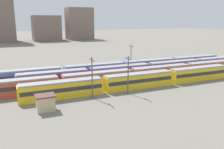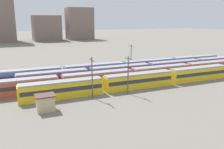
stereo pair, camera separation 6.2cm
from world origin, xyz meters
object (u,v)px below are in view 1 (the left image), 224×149
object	(u,v)px
train_track_0	(139,80)
signal_hut	(45,103)
catenary_pole_0	(128,73)
catenary_pole_1	(131,56)
train_track_2	(197,64)
train_track_1	(131,76)
catenary_pole_2	(92,76)
train_track_3	(124,68)

from	to	relation	value
train_track_0	signal_hut	size ratio (longest dim) A/B	15.50
catenary_pole_0	signal_hut	size ratio (longest dim) A/B	2.41
catenary_pole_0	catenary_pole_1	size ratio (longest dim) A/B	1.01
train_track_2	signal_hut	xyz separation A→B (m)	(-51.55, -16.60, -0.35)
train_track_1	signal_hut	size ratio (longest dim) A/B	20.75
train_track_2	catenary_pole_0	xyz separation A→B (m)	(-32.89, -13.55, 2.96)
train_track_2	catenary_pole_1	distance (m)	22.37
train_track_2	signal_hut	size ratio (longest dim) A/B	31.25
catenary_pole_2	catenary_pole_0	bearing A→B (deg)	-1.94
train_track_0	train_track_1	distance (m)	5.24
train_track_1	catenary_pole_0	distance (m)	10.30
train_track_0	train_track_1	size ratio (longest dim) A/B	0.75
catenary_pole_0	signal_hut	distance (m)	19.19
catenary_pole_1	signal_hut	world-z (taller)	catenary_pole_1
catenary_pole_0	train_track_3	bearing A→B (deg)	66.59
train_track_3	catenary_pole_2	distance (m)	24.95
signal_hut	train_track_2	bearing A→B (deg)	17.85
train_track_3	signal_hut	world-z (taller)	train_track_3
train_track_0	catenary_pole_1	world-z (taller)	catenary_pole_1
train_track_2	signal_hut	distance (m)	54.16
train_track_3	catenary_pole_1	size ratio (longest dim) A/B	8.68
train_track_1	train_track_3	bearing A→B (deg)	74.67
train_track_1	signal_hut	distance (m)	26.51
train_track_2	train_track_3	world-z (taller)	same
train_track_3	catenary_pole_1	xyz separation A→B (m)	(4.25, 3.19, 2.92)
train_track_0	train_track_2	size ratio (longest dim) A/B	0.50
train_track_0	train_track_2	world-z (taller)	same
catenary_pole_1	signal_hut	size ratio (longest dim) A/B	2.39
train_track_3	catenary_pole_0	bearing A→B (deg)	-113.41
catenary_pole_1	catenary_pole_2	distance (m)	29.98
train_track_3	catenary_pole_0	size ratio (longest dim) A/B	8.61
catenary_pole_1	signal_hut	distance (m)	39.97
train_track_3	train_track_1	bearing A→B (deg)	-105.33
catenary_pole_0	catenary_pole_2	distance (m)	8.38
catenary_pole_0	catenary_pole_1	world-z (taller)	catenary_pole_0
signal_hut	catenary_pole_0	bearing A→B (deg)	9.30
train_track_0	signal_hut	world-z (taller)	train_track_0
train_track_2	train_track_3	size ratio (longest dim) A/B	1.51
train_track_0	train_track_3	distance (m)	15.99
catenary_pole_2	signal_hut	size ratio (longest dim) A/B	2.47
train_track_1	catenary_pole_1	world-z (taller)	catenary_pole_1
train_track_0	catenary_pole_1	bearing A→B (deg)	67.53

